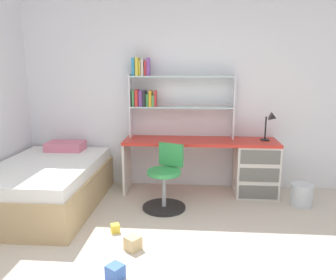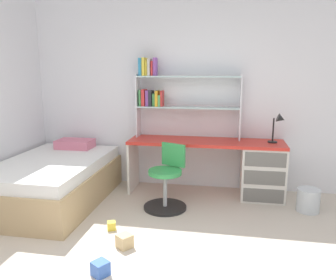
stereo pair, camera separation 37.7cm
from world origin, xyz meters
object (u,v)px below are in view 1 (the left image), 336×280
at_px(desk_lamp, 271,122).
at_px(toy_block_blue_2, 115,272).
at_px(bed_platform, 47,185).
at_px(bookshelf_hutch, 164,92).
at_px(waste_bin, 302,195).
at_px(toy_block_yellow_3, 115,228).
at_px(desk, 241,164).
at_px(swivel_chair, 165,184).
at_px(toy_block_natural_0, 133,243).

bearing_deg(desk_lamp, toy_block_blue_2, -128.57).
bearing_deg(bed_platform, desk_lamp, 12.85).
height_order(desk_lamp, bed_platform, desk_lamp).
xyz_separation_m(bookshelf_hutch, waste_bin, (1.75, -0.52, -1.22)).
xyz_separation_m(bed_platform, toy_block_yellow_3, (0.98, -0.61, -0.23)).
xyz_separation_m(bookshelf_hutch, toy_block_yellow_3, (-0.39, -1.39, -1.32)).
distance_m(desk, toy_block_blue_2, 2.40).
bearing_deg(toy_block_blue_2, waste_bin, 40.24).
height_order(desk_lamp, waste_bin, desk_lamp).
relative_size(desk, swivel_chair, 2.63).
relative_size(bed_platform, toy_block_natural_0, 14.35).
distance_m(swivel_chair, waste_bin, 1.69).
relative_size(bookshelf_hutch, toy_block_natural_0, 11.05).
xyz_separation_m(desk, toy_block_blue_2, (-1.25, -2.02, -0.35)).
xyz_separation_m(swivel_chair, toy_block_natural_0, (-0.22, -1.00, -0.24)).
bearing_deg(toy_block_natural_0, toy_block_yellow_3, 127.20).
bearing_deg(waste_bin, toy_block_yellow_3, -157.92).
xyz_separation_m(swivel_chair, waste_bin, (1.67, 0.19, -0.17)).
distance_m(toy_block_natural_0, toy_block_yellow_3, 0.41).
distance_m(desk, waste_bin, 0.84).
height_order(toy_block_blue_2, toy_block_yellow_3, toy_block_blue_2).
relative_size(desk_lamp, toy_block_blue_2, 3.17).
height_order(desk, desk_lamp, desk_lamp).
xyz_separation_m(bed_platform, waste_bin, (3.11, 0.26, -0.14)).
distance_m(desk_lamp, toy_block_blue_2, 2.75).
bearing_deg(toy_block_yellow_3, desk_lamp, 34.55).
bearing_deg(desk, toy_block_natural_0, -127.22).
xyz_separation_m(bookshelf_hutch, toy_block_natural_0, (-0.14, -1.72, -1.30)).
bearing_deg(toy_block_blue_2, toy_block_natural_0, 82.56).
distance_m(desk, toy_block_natural_0, 1.99).
relative_size(desk_lamp, toy_block_natural_0, 3.00).
relative_size(waste_bin, toy_block_blue_2, 2.27).
height_order(bed_platform, toy_block_blue_2, bed_platform).
relative_size(desk_lamp, waste_bin, 1.40).
height_order(desk, toy_block_natural_0, desk).
height_order(desk, bed_platform, desk).
relative_size(desk_lamp, toy_block_yellow_3, 4.44).
distance_m(bookshelf_hutch, swivel_chair, 1.28).
xyz_separation_m(bookshelf_hutch, desk_lamp, (1.41, -0.15, -0.37)).
distance_m(desk_lamp, bed_platform, 2.94).
relative_size(desk, toy_block_blue_2, 16.85).
height_order(toy_block_natural_0, toy_block_blue_2, toy_block_natural_0).
bearing_deg(bookshelf_hutch, swivel_chair, -83.74).
relative_size(waste_bin, toy_block_natural_0, 2.14).
xyz_separation_m(bookshelf_hutch, toy_block_blue_2, (-0.20, -2.18, -1.30)).
distance_m(swivel_chair, toy_block_blue_2, 1.50).
distance_m(bed_platform, toy_block_yellow_3, 1.17).
distance_m(swivel_chair, bed_platform, 1.44).
bearing_deg(desk, bookshelf_hutch, 171.54).
relative_size(swivel_chair, bed_platform, 0.42).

